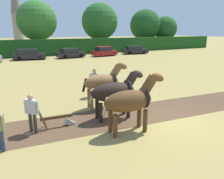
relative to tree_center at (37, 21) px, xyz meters
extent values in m
plane|color=#998447|center=(-0.60, -32.70, -5.56)|extent=(240.00, 240.00, 0.00)
cube|color=brown|center=(-7.37, -30.94, -5.56)|extent=(32.55, 5.94, 0.01)
cube|color=#194719|center=(-0.60, -3.44, -4.24)|extent=(76.83, 1.34, 2.65)
cylinder|color=#423323|center=(0.00, 0.00, -3.69)|extent=(0.44, 0.44, 3.75)
sphere|color=#2D6628|center=(0.00, 0.00, 0.01)|extent=(6.62, 6.62, 6.62)
cylinder|color=#423323|center=(12.18, 0.98, -3.71)|extent=(0.44, 0.44, 3.71)
sphere|color=#235623|center=(12.18, 0.98, 0.10)|extent=(7.13, 7.13, 7.13)
cylinder|color=#423323|center=(23.83, 1.58, -3.94)|extent=(0.44, 0.44, 3.26)
sphere|color=#1E4C1E|center=(23.83, 1.58, -0.42)|extent=(6.86, 6.86, 6.86)
cylinder|color=#4C3823|center=(28.56, 0.28, -4.10)|extent=(0.44, 0.44, 2.93)
sphere|color=#1E4C1E|center=(28.56, 0.28, -1.14)|extent=(5.43, 5.43, 5.43)
cylinder|color=gray|center=(-0.78, 22.31, -1.56)|extent=(2.49, 2.49, 8.01)
ellipsoid|color=#513319|center=(-2.69, -33.02, -4.23)|extent=(2.14, 1.11, 0.86)
cylinder|color=#513319|center=(-2.00, -32.84, -5.09)|extent=(0.18, 0.18, 0.94)
cylinder|color=#513319|center=(-2.05, -33.33, -5.09)|extent=(0.18, 0.18, 0.94)
cylinder|color=#513319|center=(-3.33, -32.70, -5.09)|extent=(0.18, 0.18, 0.94)
cylinder|color=#513319|center=(-3.38, -33.20, -5.09)|extent=(0.18, 0.18, 0.94)
cylinder|color=#513319|center=(-1.82, -33.11, -3.71)|extent=(0.89, 0.49, 0.97)
ellipsoid|color=#513319|center=(-1.36, -33.15, -3.38)|extent=(0.70, 0.33, 0.54)
cube|color=gray|center=(-1.61, -33.13, -3.52)|extent=(0.47, 0.13, 0.62)
cylinder|color=gray|center=(-3.66, -32.92, -4.32)|extent=(0.31, 0.15, 0.71)
torus|color=black|center=(-1.97, -33.09, -4.16)|extent=(0.20, 0.89, 0.88)
ellipsoid|color=black|center=(-2.53, -31.44, -4.27)|extent=(2.23, 1.14, 0.88)
cylinder|color=black|center=(-1.81, -31.25, -5.11)|extent=(0.18, 0.18, 0.90)
cylinder|color=black|center=(-1.86, -31.76, -5.11)|extent=(0.18, 0.18, 0.90)
cylinder|color=black|center=(-3.20, -31.11, -5.11)|extent=(0.18, 0.18, 0.90)
cylinder|color=black|center=(-3.25, -31.62, -5.11)|extent=(0.18, 0.18, 0.90)
cylinder|color=black|center=(-1.62, -31.53, -3.80)|extent=(0.80, 0.49, 0.84)
ellipsoid|color=black|center=(-1.24, -31.57, -3.53)|extent=(0.70, 0.33, 0.54)
cube|color=gray|center=(-1.45, -31.55, -3.62)|extent=(0.39, 0.12, 0.52)
cylinder|color=gray|center=(-3.54, -31.33, -4.36)|extent=(0.31, 0.15, 0.71)
torus|color=black|center=(-1.78, -31.51, -4.20)|extent=(0.20, 0.90, 0.90)
ellipsoid|color=brown|center=(-2.37, -29.86, -4.15)|extent=(1.98, 1.05, 0.82)
cylinder|color=brown|center=(-1.73, -29.69, -5.04)|extent=(0.18, 0.18, 1.05)
cylinder|color=brown|center=(-1.78, -30.15, -5.04)|extent=(0.18, 0.18, 1.05)
cylinder|color=brown|center=(-2.96, -29.56, -5.04)|extent=(0.18, 0.18, 1.05)
cylinder|color=brown|center=(-3.01, -30.03, -5.04)|extent=(0.18, 0.18, 1.05)
cylinder|color=brown|center=(-1.56, -29.94, -3.67)|extent=(0.82, 0.46, 0.89)
ellipsoid|color=brown|center=(-1.15, -29.98, -3.37)|extent=(0.70, 0.33, 0.54)
cube|color=black|center=(-1.38, -29.96, -3.49)|extent=(0.43, 0.12, 0.57)
cylinder|color=black|center=(-3.27, -29.77, -4.24)|extent=(0.31, 0.15, 0.71)
torus|color=black|center=(-1.71, -29.92, -4.09)|extent=(0.19, 0.85, 0.84)
cube|color=#4C331E|center=(-5.13, -31.17, -5.11)|extent=(1.37, 0.24, 0.12)
cube|color=#939399|center=(-4.58, -31.23, -5.46)|extent=(0.50, 0.25, 0.39)
cylinder|color=#4C331E|center=(-5.72, -30.91, -5.01)|extent=(0.40, 0.10, 0.96)
cylinder|color=#4C331E|center=(-5.76, -31.31, -5.01)|extent=(0.40, 0.10, 0.96)
cylinder|color=#38332D|center=(-6.19, -31.16, -5.15)|extent=(0.14, 0.14, 0.83)
cylinder|color=#38332D|center=(-6.04, -31.32, -5.15)|extent=(0.14, 0.14, 0.83)
cube|color=#B7B7BC|center=(-6.12, -31.24, -4.45)|extent=(0.48, 0.49, 0.58)
sphere|color=tan|center=(-6.12, -31.24, -4.04)|extent=(0.22, 0.22, 0.22)
cylinder|color=#B7B7BC|center=(-6.31, -31.03, -4.47)|extent=(0.09, 0.09, 0.55)
cylinder|color=#B7B7BC|center=(-5.92, -31.44, -4.47)|extent=(0.09, 0.09, 0.55)
cylinder|color=#38332D|center=(-1.91, -27.71, -5.14)|extent=(0.14, 0.14, 0.86)
cylinder|color=#38332D|center=(-1.73, -27.84, -5.14)|extent=(0.14, 0.14, 0.86)
cube|color=#B7B7BC|center=(-1.82, -27.77, -4.40)|extent=(0.52, 0.46, 0.61)
sphere|color=tan|center=(-1.82, -27.77, -3.98)|extent=(0.23, 0.23, 0.23)
cylinder|color=#B7B7BC|center=(-2.06, -27.60, -4.43)|extent=(0.09, 0.09, 0.57)
cylinder|color=#B7B7BC|center=(-1.59, -27.95, -4.43)|extent=(0.09, 0.09, 0.57)
cylinder|color=tan|center=(-1.82, -27.77, -3.91)|extent=(0.44, 0.44, 0.02)
cylinder|color=tan|center=(-1.82, -27.77, -3.86)|extent=(0.22, 0.22, 0.10)
cylinder|color=#28334C|center=(-7.29, -32.26, -5.16)|extent=(0.14, 0.14, 0.81)
cylinder|color=tan|center=(-7.18, -32.40, -4.49)|extent=(0.09, 0.09, 0.54)
cube|color=black|center=(-2.70, -7.20, -5.05)|extent=(4.59, 2.56, 0.69)
cube|color=black|center=(-2.92, -7.17, -4.41)|extent=(2.85, 2.08, 0.58)
cube|color=black|center=(-2.92, -7.17, -4.09)|extent=(2.85, 2.08, 0.06)
cylinder|color=black|center=(-1.24, -6.63, -5.26)|extent=(0.63, 0.32, 0.60)
cylinder|color=black|center=(-1.52, -8.23, -5.26)|extent=(0.63, 0.32, 0.60)
cylinder|color=black|center=(-3.89, -6.17, -5.26)|extent=(0.63, 0.32, 0.60)
cylinder|color=black|center=(-4.17, -7.78, -5.26)|extent=(0.63, 0.32, 0.60)
cube|color=black|center=(3.09, -7.99, -5.06)|extent=(4.16, 2.05, 0.66)
cube|color=black|center=(2.89, -8.01, -4.46)|extent=(2.53, 1.76, 0.55)
cube|color=black|center=(2.89, -8.01, -4.16)|extent=(2.53, 1.76, 0.06)
cylinder|color=black|center=(4.27, -7.13, -5.25)|extent=(0.63, 0.27, 0.62)
cylinder|color=black|center=(4.39, -8.66, -5.25)|extent=(0.63, 0.27, 0.62)
cylinder|color=black|center=(1.78, -7.32, -5.25)|extent=(0.63, 0.27, 0.62)
cylinder|color=black|center=(1.90, -8.85, -5.25)|extent=(0.63, 0.27, 0.62)
cube|color=maroon|center=(8.59, -8.25, -5.04)|extent=(4.08, 2.16, 0.71)
cube|color=black|center=(8.39, -8.27, -4.39)|extent=(2.50, 1.83, 0.59)
cube|color=maroon|center=(8.39, -8.27, -4.06)|extent=(2.50, 1.83, 0.06)
cylinder|color=black|center=(9.72, -7.36, -5.25)|extent=(0.64, 0.28, 0.62)
cylinder|color=black|center=(9.87, -8.91, -5.25)|extent=(0.64, 0.28, 0.62)
cylinder|color=black|center=(7.30, -7.60, -5.25)|extent=(0.64, 0.28, 0.62)
cylinder|color=black|center=(7.45, -9.15, -5.25)|extent=(0.64, 0.28, 0.62)
cube|color=black|center=(14.83, -7.83, -5.06)|extent=(4.65, 2.63, 0.65)
cube|color=black|center=(14.61, -7.78, -4.47)|extent=(2.90, 2.10, 0.53)
cube|color=black|center=(14.61, -7.78, -4.17)|extent=(2.90, 2.10, 0.06)
cylinder|color=black|center=(16.32, -7.35, -5.25)|extent=(0.66, 0.35, 0.63)
cylinder|color=black|center=(16.00, -8.87, -5.25)|extent=(0.66, 0.35, 0.63)
cylinder|color=black|center=(13.66, -6.79, -5.25)|extent=(0.66, 0.35, 0.63)
cylinder|color=black|center=(13.34, -8.31, -5.25)|extent=(0.66, 0.35, 0.63)
camera|label=1|loc=(-7.18, -39.97, -1.50)|focal=35.00mm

